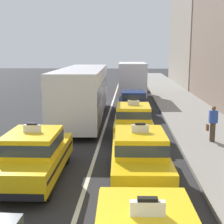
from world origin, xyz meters
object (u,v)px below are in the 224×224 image
box_truck_right_fifth (132,79)px  taxi_right_sixth (132,82)px  taxi_right_third (133,120)px  taxi_left_second (34,154)px  taxi_right_second (139,154)px  sedan_right_fourth (133,102)px  bus_left_third (83,91)px  pedestrian_mid_block (213,124)px

box_truck_right_fifth → taxi_right_sixth: (0.08, 6.85, -0.90)m
taxi_right_third → taxi_left_second: bearing=-121.3°
taxi_right_second → box_truck_right_fifth: size_ratio=0.66×
taxi_left_second → sedan_right_fourth: taxi_left_second is taller
taxi_left_second → bus_left_third: size_ratio=0.41×
taxi_right_second → pedestrian_mid_block: 5.51m
taxi_right_sixth → taxi_right_second: bearing=-90.0°
taxi_right_third → pedestrian_mid_block: taxi_right_third is taller
pedestrian_mid_block → taxi_right_sixth: bearing=99.3°
bus_left_third → taxi_right_third: bus_left_third is taller
taxi_left_second → box_truck_right_fifth: box_truck_right_fifth is taller
taxi_right_third → bus_left_third: bearing=125.5°
box_truck_right_fifth → taxi_right_sixth: size_ratio=1.52×
sedan_right_fourth → box_truck_right_fifth: box_truck_right_fifth is taller
bus_left_third → taxi_right_sixth: bearing=78.6°
bus_left_third → taxi_right_second: bus_left_third is taller
bus_left_third → taxi_right_third: (3.08, -4.31, -0.94)m
taxi_right_third → sedan_right_fourth: taxi_right_third is taller
taxi_right_third → taxi_right_sixth: (0.12, 20.19, 0.00)m
taxi_left_second → taxi_right_second: same height
pedestrian_mid_block → box_truck_right_fifth: bearing=104.0°
bus_left_third → pedestrian_mid_block: (6.69, -5.33, -0.85)m
bus_left_third → taxi_right_second: 10.18m
taxi_right_second → box_truck_right_fifth: 18.66m
box_truck_right_fifth → taxi_left_second: bearing=-100.2°
taxi_right_second → taxi_right_sixth: same height
box_truck_right_fifth → pedestrian_mid_block: bearing=-76.0°
taxi_left_second → pedestrian_mid_block: bearing=32.7°
sedan_right_fourth → taxi_right_sixth: (0.05, 14.07, 0.03)m
taxi_right_second → pedestrian_mid_block: (3.47, 4.28, 0.10)m
taxi_right_third → taxi_right_sixth: bearing=89.6°
taxi_left_second → taxi_right_second: size_ratio=0.99×
taxi_left_second → taxi_right_sixth: (3.45, 25.66, 0.00)m
taxi_right_second → taxi_left_second: bearing=-177.1°
taxi_right_sixth → pedestrian_mid_block: taxi_right_sixth is taller
taxi_right_sixth → sedan_right_fourth: bearing=-90.2°
box_truck_right_fifth → taxi_right_sixth: box_truck_right_fifth is taller
bus_left_third → taxi_right_sixth: (3.21, 15.87, -0.94)m
bus_left_third → taxi_left_second: bearing=-91.5°
taxi_left_second → taxi_right_third: bearing=58.7°
taxi_right_second → taxi_right_third: bearing=91.5°
taxi_right_second → taxi_right_third: size_ratio=1.01×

